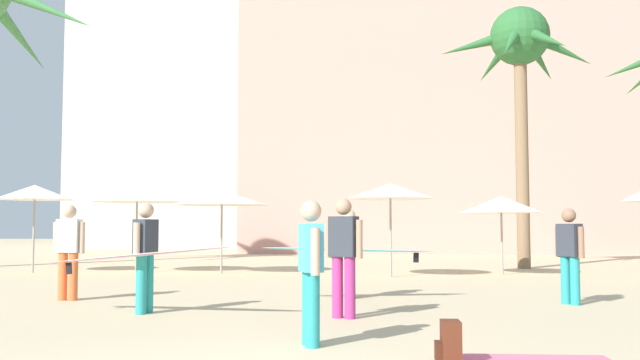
{
  "coord_description": "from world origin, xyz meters",
  "views": [
    {
      "loc": [
        1.0,
        -4.83,
        1.34
      ],
      "look_at": [
        0.23,
        6.76,
        2.11
      ],
      "focal_mm": 38.52,
      "sensor_mm": 36.0,
      "label": 1
    }
  ],
  "objects_px": {
    "cafe_umbrella_0": "(222,198)",
    "person_far_right": "(344,252)",
    "cafe_umbrella_3": "(501,205)",
    "person_mid_right": "(349,250)",
    "backpack": "(450,343)",
    "cafe_umbrella_1": "(137,196)",
    "person_far_left": "(570,252)",
    "cafe_umbrella_5": "(390,191)",
    "person_near_right": "(69,248)",
    "person_mid_left": "(143,253)",
    "person_mid_center": "(311,266)",
    "palm_tree_far_left": "(520,53)",
    "cafe_umbrella_4": "(35,192)"
  },
  "relations": [
    {
      "from": "cafe_umbrella_5",
      "to": "person_near_right",
      "type": "distance_m",
      "value": 8.49
    },
    {
      "from": "cafe_umbrella_1",
      "to": "person_far_right",
      "type": "bearing_deg",
      "value": -55.82
    },
    {
      "from": "cafe_umbrella_1",
      "to": "person_far_right",
      "type": "height_order",
      "value": "cafe_umbrella_1"
    },
    {
      "from": "cafe_umbrella_1",
      "to": "backpack",
      "type": "relative_size",
      "value": 5.87
    },
    {
      "from": "person_mid_left",
      "to": "person_far_right",
      "type": "bearing_deg",
      "value": 8.34
    },
    {
      "from": "person_far_right",
      "to": "backpack",
      "type": "bearing_deg",
      "value": -135.51
    },
    {
      "from": "person_far_left",
      "to": "person_mid_center",
      "type": "bearing_deg",
      "value": -165.12
    },
    {
      "from": "person_far_left",
      "to": "person_far_right",
      "type": "relative_size",
      "value": 0.94
    },
    {
      "from": "cafe_umbrella_4",
      "to": "person_mid_center",
      "type": "xyz_separation_m",
      "value": [
        8.76,
        -11.16,
        -1.38
      ]
    },
    {
      "from": "cafe_umbrella_5",
      "to": "backpack",
      "type": "distance_m",
      "value": 11.32
    },
    {
      "from": "person_mid_center",
      "to": "person_far_right",
      "type": "relative_size",
      "value": 0.94
    },
    {
      "from": "person_mid_left",
      "to": "backpack",
      "type": "bearing_deg",
      "value": -26.77
    },
    {
      "from": "cafe_umbrella_3",
      "to": "person_mid_right",
      "type": "bearing_deg",
      "value": -122.17
    },
    {
      "from": "cafe_umbrella_0",
      "to": "person_near_right",
      "type": "xyz_separation_m",
      "value": [
        -1.29,
        -6.98,
        -1.17
      ]
    },
    {
      "from": "cafe_umbrella_4",
      "to": "person_mid_right",
      "type": "height_order",
      "value": "cafe_umbrella_4"
    },
    {
      "from": "cafe_umbrella_0",
      "to": "person_far_left",
      "type": "distance_m",
      "value": 10.35
    },
    {
      "from": "person_far_left",
      "to": "cafe_umbrella_3",
      "type": "bearing_deg",
      "value": 56.77
    },
    {
      "from": "person_far_left",
      "to": "person_near_right",
      "type": "height_order",
      "value": "person_near_right"
    },
    {
      "from": "cafe_umbrella_5",
      "to": "person_mid_left",
      "type": "distance_m",
      "value": 8.77
    },
    {
      "from": "cafe_umbrella_0",
      "to": "person_far_right",
      "type": "height_order",
      "value": "cafe_umbrella_0"
    },
    {
      "from": "cafe_umbrella_1",
      "to": "person_far_left",
      "type": "xyz_separation_m",
      "value": [
        9.92,
        -7.07,
        -1.29
      ]
    },
    {
      "from": "person_mid_right",
      "to": "person_near_right",
      "type": "bearing_deg",
      "value": -1.63
    },
    {
      "from": "cafe_umbrella_3",
      "to": "person_mid_center",
      "type": "bearing_deg",
      "value": -110.96
    },
    {
      "from": "backpack",
      "to": "person_mid_right",
      "type": "relative_size",
      "value": 0.13
    },
    {
      "from": "cafe_umbrella_5",
      "to": "person_far_right",
      "type": "bearing_deg",
      "value": -96.97
    },
    {
      "from": "person_far_left",
      "to": "person_near_right",
      "type": "bearing_deg",
      "value": 148.25
    },
    {
      "from": "cafe_umbrella_0",
      "to": "person_mid_center",
      "type": "distance_m",
      "value": 11.87
    },
    {
      "from": "person_mid_center",
      "to": "person_far_right",
      "type": "bearing_deg",
      "value": -112.96
    },
    {
      "from": "cafe_umbrella_3",
      "to": "cafe_umbrella_5",
      "type": "xyz_separation_m",
      "value": [
        -3.03,
        -1.01,
        0.32
      ]
    },
    {
      "from": "cafe_umbrella_0",
      "to": "person_mid_center",
      "type": "bearing_deg",
      "value": -73.22
    },
    {
      "from": "palm_tree_far_left",
      "to": "person_far_right",
      "type": "distance_m",
      "value": 14.04
    },
    {
      "from": "cafe_umbrella_0",
      "to": "person_mid_left",
      "type": "xyz_separation_m",
      "value": [
        0.65,
        -8.77,
        -1.19
      ]
    },
    {
      "from": "cafe_umbrella_1",
      "to": "cafe_umbrella_4",
      "type": "bearing_deg",
      "value": -176.66
    },
    {
      "from": "person_mid_right",
      "to": "person_mid_center",
      "type": "xyz_separation_m",
      "value": [
        -0.31,
        -4.89,
        -0.01
      ]
    },
    {
      "from": "person_mid_right",
      "to": "person_mid_center",
      "type": "distance_m",
      "value": 4.9
    },
    {
      "from": "person_mid_center",
      "to": "person_far_right",
      "type": "xyz_separation_m",
      "value": [
        0.29,
        2.29,
        0.06
      ]
    },
    {
      "from": "palm_tree_far_left",
      "to": "person_mid_left",
      "type": "bearing_deg",
      "value": -125.84
    },
    {
      "from": "cafe_umbrella_1",
      "to": "palm_tree_far_left",
      "type": "bearing_deg",
      "value": 13.08
    },
    {
      "from": "person_far_right",
      "to": "person_mid_right",
      "type": "bearing_deg",
      "value": 24.79
    },
    {
      "from": "person_far_left",
      "to": "person_near_right",
      "type": "xyz_separation_m",
      "value": [
        -8.78,
        0.05,
        0.05
      ]
    },
    {
      "from": "cafe_umbrella_4",
      "to": "person_far_left",
      "type": "relative_size",
      "value": 1.52
    },
    {
      "from": "cafe_umbrella_0",
      "to": "person_far_right",
      "type": "relative_size",
      "value": 1.56
    },
    {
      "from": "cafe_umbrella_3",
      "to": "person_mid_left",
      "type": "height_order",
      "value": "cafe_umbrella_3"
    },
    {
      "from": "person_mid_center",
      "to": "palm_tree_far_left",
      "type": "bearing_deg",
      "value": -127.14
    },
    {
      "from": "cafe_umbrella_3",
      "to": "person_mid_left",
      "type": "bearing_deg",
      "value": -129.07
    },
    {
      "from": "cafe_umbrella_3",
      "to": "cafe_umbrella_4",
      "type": "bearing_deg",
      "value": -179.75
    },
    {
      "from": "cafe_umbrella_0",
      "to": "cafe_umbrella_1",
      "type": "relative_size",
      "value": 1.1
    },
    {
      "from": "cafe_umbrella_3",
      "to": "person_mid_right",
      "type": "relative_size",
      "value": 0.71
    },
    {
      "from": "cafe_umbrella_5",
      "to": "cafe_umbrella_3",
      "type": "bearing_deg",
      "value": 18.33
    },
    {
      "from": "cafe_umbrella_3",
      "to": "person_far_right",
      "type": "distance_m",
      "value": 9.83
    }
  ]
}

